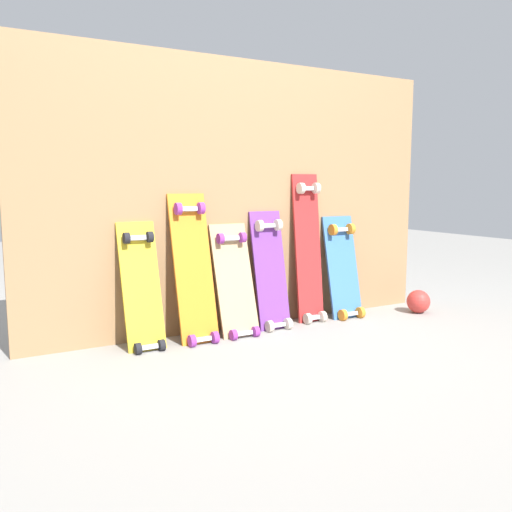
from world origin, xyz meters
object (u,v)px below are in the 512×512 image
object	(u,v)px
skateboard_red	(309,253)
rubber_ball	(418,301)
skateboard_yellow	(142,292)
skateboard_purple	(271,275)
skateboard_natural	(235,286)
skateboard_blue	(343,272)
skateboard_orange	(194,274)

from	to	relation	value
skateboard_red	rubber_ball	bearing A→B (deg)	-14.78
skateboard_yellow	skateboard_purple	world-z (taller)	skateboard_purple
skateboard_natural	rubber_ball	world-z (taller)	skateboard_natural
skateboard_blue	skateboard_yellow	bearing A→B (deg)	-179.27
skateboard_yellow	skateboard_purple	distance (m)	0.79
skateboard_natural	rubber_ball	bearing A→B (deg)	-6.60
skateboard_purple	skateboard_orange	bearing A→B (deg)	-177.28
skateboard_yellow	rubber_ball	distance (m)	1.84
skateboard_purple	skateboard_blue	size ratio (longest dim) A/B	1.07
skateboard_natural	skateboard_blue	xyz separation A→B (m)	(0.79, 0.02, 0.01)
skateboard_red	skateboard_yellow	bearing A→B (deg)	-177.75
skateboard_natural	rubber_ball	size ratio (longest dim) A/B	4.53
skateboard_orange	skateboard_natural	distance (m)	0.26
skateboard_orange	skateboard_natural	size ratio (longest dim) A/B	1.25
skateboard_yellow	rubber_ball	bearing A→B (deg)	-4.89
skateboard_natural	skateboard_purple	bearing A→B (deg)	5.62
skateboard_orange	rubber_ball	bearing A→B (deg)	-5.56
skateboard_purple	rubber_ball	bearing A→B (deg)	-9.48
skateboard_orange	skateboard_blue	size ratio (longest dim) A/B	1.22
skateboard_yellow	skateboard_orange	size ratio (longest dim) A/B	0.84
skateboard_natural	rubber_ball	distance (m)	1.31
rubber_ball	skateboard_blue	bearing A→B (deg)	160.77
skateboard_purple	rubber_ball	xyz separation A→B (m)	(1.03, -0.17, -0.24)
skateboard_yellow	skateboard_blue	bearing A→B (deg)	0.73
skateboard_red	rubber_ball	world-z (taller)	skateboard_red
skateboard_orange	skateboard_red	distance (m)	0.78
skateboard_orange	skateboard_blue	distance (m)	1.04
skateboard_yellow	skateboard_orange	world-z (taller)	skateboard_orange
skateboard_purple	skateboard_red	size ratio (longest dim) A/B	0.78
skateboard_yellow	skateboard_orange	xyz separation A→B (m)	(0.29, -0.01, 0.07)
skateboard_yellow	skateboard_natural	size ratio (longest dim) A/B	1.04
skateboard_blue	skateboard_purple	bearing A→B (deg)	179.98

